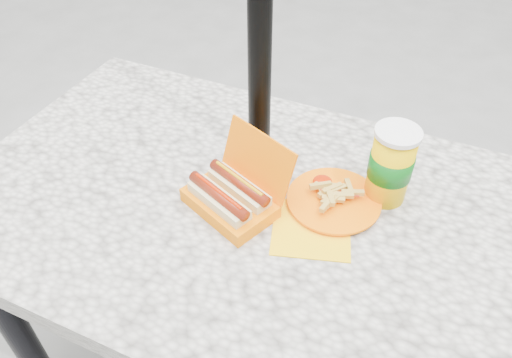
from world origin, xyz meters
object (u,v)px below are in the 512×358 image
at_px(fries_plate, 332,201).
at_px(soda_cup, 391,165).
at_px(hotdog_box, 232,196).
at_px(umbrella_pole, 260,13).

height_order(fries_plate, soda_cup, soda_cup).
distance_m(hotdog_box, fries_plate, 0.21).
distance_m(umbrella_pole, soda_cup, 0.40).
xyz_separation_m(hotdog_box, soda_cup, (0.28, 0.17, 0.05)).
height_order(umbrella_pole, hotdog_box, umbrella_pole).
relative_size(umbrella_pole, fries_plate, 7.64).
height_order(hotdog_box, fries_plate, hotdog_box).
xyz_separation_m(fries_plate, soda_cup, (0.10, 0.07, 0.08)).
bearing_deg(fries_plate, hotdog_box, -153.78).
distance_m(umbrella_pole, hotdog_box, 0.37).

